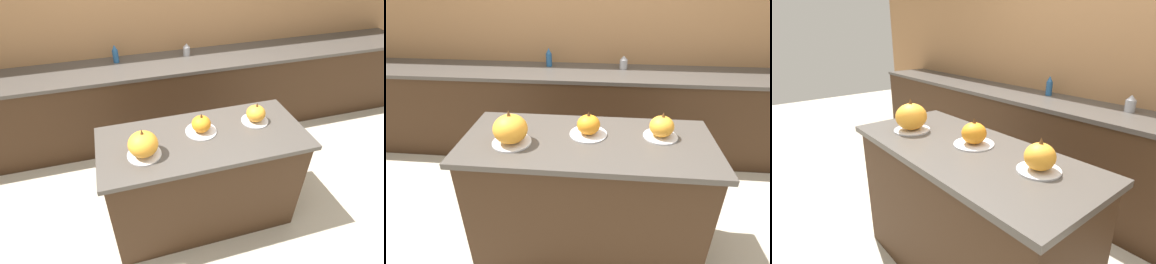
% 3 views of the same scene
% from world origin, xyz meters
% --- Properties ---
extents(ground_plane, '(12.00, 12.00, 0.00)m').
position_xyz_m(ground_plane, '(0.00, 0.00, 0.00)').
color(ground_plane, '#BCB29E').
extents(wall_back, '(8.00, 0.06, 2.50)m').
position_xyz_m(wall_back, '(0.00, 1.64, 1.25)').
color(wall_back, '#9E7047').
rests_on(wall_back, ground_plane).
extents(kitchen_island, '(1.51, 0.65, 0.89)m').
position_xyz_m(kitchen_island, '(0.00, 0.00, 0.45)').
color(kitchen_island, '#382314').
rests_on(kitchen_island, ground_plane).
extents(back_counter, '(6.00, 0.60, 0.90)m').
position_xyz_m(back_counter, '(0.00, 1.31, 0.45)').
color(back_counter, '#382314').
rests_on(back_counter, ground_plane).
extents(pumpkin_cake_left, '(0.23, 0.23, 0.21)m').
position_xyz_m(pumpkin_cake_left, '(-0.44, -0.08, 0.98)').
color(pumpkin_cake_left, silver).
rests_on(pumpkin_cake_left, kitchen_island).
extents(pumpkin_cake_center, '(0.23, 0.23, 0.16)m').
position_xyz_m(pumpkin_cake_center, '(0.00, 0.07, 0.95)').
color(pumpkin_cake_center, silver).
rests_on(pumpkin_cake_center, kitchen_island).
extents(pumpkin_cake_right, '(0.21, 0.21, 0.17)m').
position_xyz_m(pumpkin_cake_right, '(0.44, 0.08, 0.95)').
color(pumpkin_cake_right, silver).
rests_on(pumpkin_cake_right, kitchen_island).
extents(bottle_tall, '(0.06, 0.06, 0.19)m').
position_xyz_m(bottle_tall, '(-0.50, 1.46, 0.99)').
color(bottle_tall, '#235184').
rests_on(bottle_tall, back_counter).
extents(bottle_short, '(0.08, 0.08, 0.13)m').
position_xyz_m(bottle_short, '(0.26, 1.44, 0.96)').
color(bottle_short, '#99999E').
rests_on(bottle_short, back_counter).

